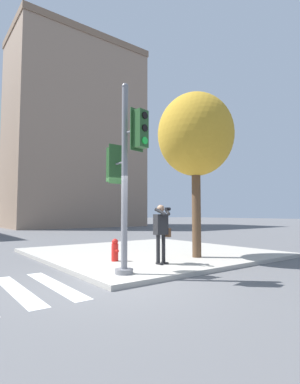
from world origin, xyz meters
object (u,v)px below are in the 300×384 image
person_photographer (161,228)px  street_tree (196,135)px  traffic_signal_pole (125,167)px  fire_hydrant (115,250)px

person_photographer → street_tree: bearing=9.9°
traffic_signal_pole → person_photographer: 2.31m
traffic_signal_pole → fire_hydrant: size_ratio=6.97×
traffic_signal_pole → street_tree: bearing=14.2°
traffic_signal_pole → fire_hydrant: (0.78, 1.80, -2.27)m
traffic_signal_pole → street_tree: street_tree is taller
person_photographer → street_tree: (1.77, 0.31, 3.09)m
street_tree → fire_hydrant: street_tree is taller
traffic_signal_pole → person_photographer: size_ratio=2.78×
street_tree → person_photographer: bearing=-170.1°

